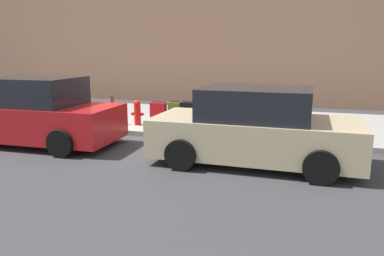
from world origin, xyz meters
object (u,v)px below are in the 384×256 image
object	(u,v)px
suitcase_teal_3	(208,119)
bollard_post	(112,110)
parked_car_beige_0	(255,128)
suitcase_silver_1	(245,122)
parked_car_red_1	(36,113)
suitcase_black_4	(189,116)
suitcase_red_6	(158,115)
fire_hydrant	(137,112)
suitcase_navy_0	(262,120)
suitcase_olive_5	(174,115)
suitcase_maroon_2	(226,121)

from	to	relation	value
suitcase_teal_3	bollard_post	size ratio (longest dim) A/B	0.76
parked_car_beige_0	suitcase_silver_1	bearing A→B (deg)	-75.89
suitcase_silver_1	parked_car_red_1	xyz separation A→B (m)	(4.94, 2.38, 0.37)
suitcase_silver_1	suitcase_black_4	world-z (taller)	suitcase_black_4
suitcase_red_6	parked_car_beige_0	xyz separation A→B (m)	(-3.15, 2.32, 0.26)
bollard_post	suitcase_black_4	bearing A→B (deg)	-177.75
suitcase_black_4	suitcase_red_6	world-z (taller)	suitcase_black_4
fire_hydrant	suitcase_silver_1	bearing A→B (deg)	179.83
fire_hydrant	suitcase_black_4	bearing A→B (deg)	178.10
suitcase_black_4	suitcase_red_6	xyz separation A→B (m)	(0.95, 0.01, -0.02)
fire_hydrant	suitcase_red_6	bearing A→B (deg)	174.48
suitcase_red_6	bollard_post	size ratio (longest dim) A/B	0.87
bollard_post	parked_car_red_1	bearing A→B (deg)	67.66
suitcase_teal_3	parked_car_red_1	distance (m)	4.55
suitcase_navy_0	suitcase_silver_1	distance (m)	0.48
suitcase_red_6	suitcase_black_4	bearing A→B (deg)	-179.18
parked_car_beige_0	parked_car_red_1	distance (m)	5.54
suitcase_black_4	suitcase_olive_5	size ratio (longest dim) A/B	1.03
suitcase_silver_1	suitcase_olive_5	xyz separation A→B (m)	(2.08, -0.04, 0.08)
bollard_post	parked_car_beige_0	world-z (taller)	parked_car_beige_0
suitcase_red_6	parked_car_red_1	bearing A→B (deg)	44.14
suitcase_teal_3	parked_car_red_1	bearing A→B (deg)	31.20
suitcase_maroon_2	fire_hydrant	xyz separation A→B (m)	(2.74, 0.03, 0.13)
suitcase_black_4	parked_car_beige_0	distance (m)	3.22
parked_car_beige_0	suitcase_olive_5	bearing A→B (deg)	-42.01
fire_hydrant	parked_car_beige_0	size ratio (longest dim) A/B	0.18
suitcase_red_6	suitcase_teal_3	bearing A→B (deg)	-178.71
suitcase_teal_3	parked_car_beige_0	bearing A→B (deg)	125.20
suitcase_olive_5	suitcase_maroon_2	bearing A→B (deg)	179.84
suitcase_maroon_2	suitcase_black_4	size ratio (longest dim) A/B	1.01
suitcase_teal_3	suitcase_olive_5	distance (m)	1.03
suitcase_olive_5	suitcase_teal_3	bearing A→B (deg)	176.40
suitcase_navy_0	parked_car_red_1	bearing A→B (deg)	24.47
suitcase_olive_5	parked_car_red_1	distance (m)	3.75
suitcase_navy_0	suitcase_maroon_2	bearing A→B (deg)	2.86
fire_hydrant	bollard_post	world-z (taller)	bollard_post
suitcase_silver_1	suitcase_maroon_2	world-z (taller)	suitcase_maroon_2
suitcase_navy_0	suitcase_black_4	size ratio (longest dim) A/B	0.95
suitcase_olive_5	parked_car_red_1	xyz separation A→B (m)	(2.86, 2.42, 0.29)
fire_hydrant	bollard_post	bearing A→B (deg)	11.18
suitcase_navy_0	suitcase_silver_1	bearing A→B (deg)	10.24
parked_car_beige_0	bollard_post	bearing A→B (deg)	-25.82
suitcase_teal_3	suitcase_olive_5	world-z (taller)	suitcase_olive_5
suitcase_olive_5	suitcase_red_6	xyz separation A→B (m)	(0.47, 0.10, -0.01)
suitcase_navy_0	suitcase_olive_5	world-z (taller)	suitcase_olive_5
suitcase_maroon_2	suitcase_teal_3	distance (m)	0.54
suitcase_silver_1	fire_hydrant	world-z (taller)	suitcase_silver_1
bollard_post	parked_car_red_1	world-z (taller)	parked_car_red_1
suitcase_black_4	bollard_post	xyz separation A→B (m)	(2.42, 0.09, 0.06)
suitcase_navy_0	suitcase_maroon_2	xyz separation A→B (m)	(0.99, 0.05, -0.09)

